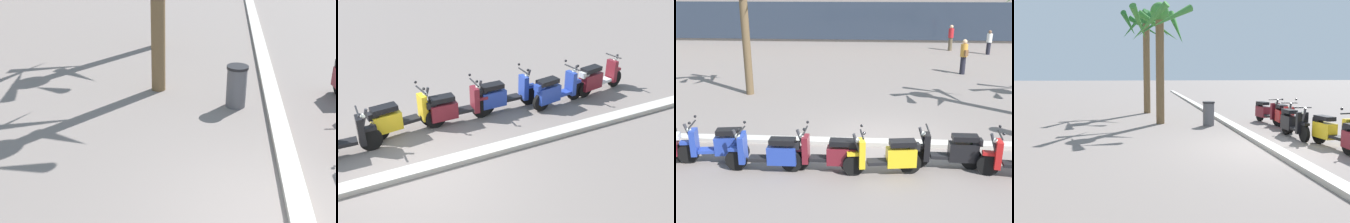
# 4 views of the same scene
# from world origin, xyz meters

# --- Properties ---
(curb_strip) EXTENTS (60.00, 0.36, 0.12)m
(curb_strip) POSITION_xyz_m (0.00, -0.10, 0.06)
(curb_strip) COLOR #BCB7AD
(curb_strip) RESTS_ON ground
(litter_bin) EXTENTS (0.48, 0.48, 0.95)m
(litter_bin) POSITION_xyz_m (4.14, 0.76, 0.48)
(litter_bin) COLOR #56565B
(litter_bin) RESTS_ON ground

